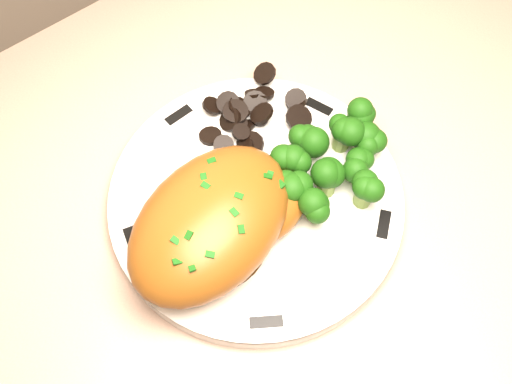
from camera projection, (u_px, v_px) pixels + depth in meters
counter at (321, 271)px, 1.09m from camera, size 2.18×0.72×1.06m
plate at (256, 201)px, 0.62m from camera, size 0.33×0.33×0.02m
rim_accent_0 at (319, 107)px, 0.66m from camera, size 0.02×0.03×0.00m
rim_accent_1 at (179, 115)px, 0.65m from camera, size 0.03×0.01×0.00m
rim_accent_2 at (132, 241)px, 0.59m from camera, size 0.02×0.03×0.00m
rim_accent_3 at (266, 322)px, 0.55m from camera, size 0.03×0.02×0.00m
rim_accent_4 at (384, 224)px, 0.60m from camera, size 0.03×0.03×0.00m
gravy_pool at (212, 239)px, 0.59m from camera, size 0.10×0.10×0.00m
chicken_breast at (217, 221)px, 0.56m from camera, size 0.20×0.16×0.07m
mushroom_pile at (253, 121)px, 0.65m from camera, size 0.10×0.07×0.03m
broccoli_florets at (333, 162)px, 0.60m from camera, size 0.13×0.10×0.04m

